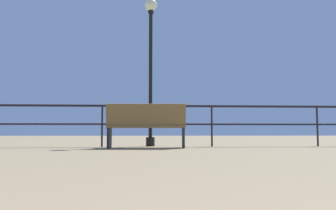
% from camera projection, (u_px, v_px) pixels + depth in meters
% --- Properties ---
extents(pier_railing, '(23.68, 0.05, 1.00)m').
position_uv_depth(pier_railing, '(157.00, 115.00, 8.27)').
color(pier_railing, black).
rests_on(pier_railing, ground_plane).
extents(bench_near_left, '(1.74, 0.77, 0.96)m').
position_uv_depth(bench_near_left, '(146.00, 124.00, 7.55)').
color(bench_near_left, brown).
rests_on(bench_near_left, ground_plane).
extents(lamppost_center, '(0.32, 0.32, 3.84)m').
position_uv_depth(lamppost_center, '(151.00, 49.00, 8.70)').
color(lamppost_center, black).
rests_on(lamppost_center, ground_plane).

